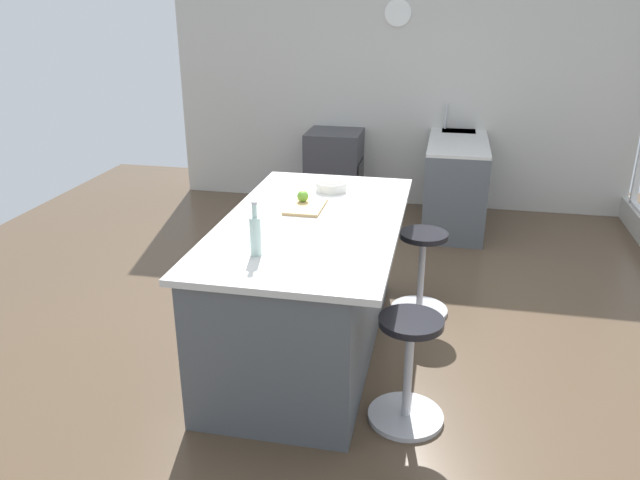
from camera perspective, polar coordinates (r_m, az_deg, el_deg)
The scene contains 11 objects.
ground_plane at distance 4.67m, azimuth 3.05°, elevation -8.07°, with size 8.10×8.10×0.00m, color brown.
interior_partition_left at distance 7.21m, azimuth 7.21°, elevation 14.14°, with size 0.15×5.13×2.78m.
sink_cabinet at distance 7.03m, azimuth 12.28°, elevation 5.89°, with size 2.00×0.60×1.19m.
oven_range at distance 7.14m, azimuth 1.32°, elevation 6.44°, with size 0.60×0.61×0.88m.
kitchen_island at distance 4.22m, azimuth -1.30°, elevation -4.04°, with size 2.12×1.14×0.95m.
stool_by_window at distance 4.81m, azimuth 9.23°, elevation -3.21°, with size 0.44×0.44×0.66m.
stool_middle at distance 3.64m, azimuth 8.06°, elevation -11.95°, with size 0.44×0.44×0.66m.
cutting_board at distance 4.24m, azimuth -1.34°, elevation 3.06°, with size 0.36×0.24×0.02m, color tan.
apple_green at distance 4.30m, azimuth -1.59°, elevation 4.03°, with size 0.08×0.08×0.08m, color #609E2D.
water_bottle at distance 3.45m, azimuth -5.92°, elevation 0.53°, with size 0.06×0.06×0.31m.
fruit_bowl at distance 4.61m, azimuth 1.04°, elevation 4.99°, with size 0.23×0.23×0.07m.
Camera 1 is at (4.01, 0.58, 2.31)m, focal length 34.99 mm.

